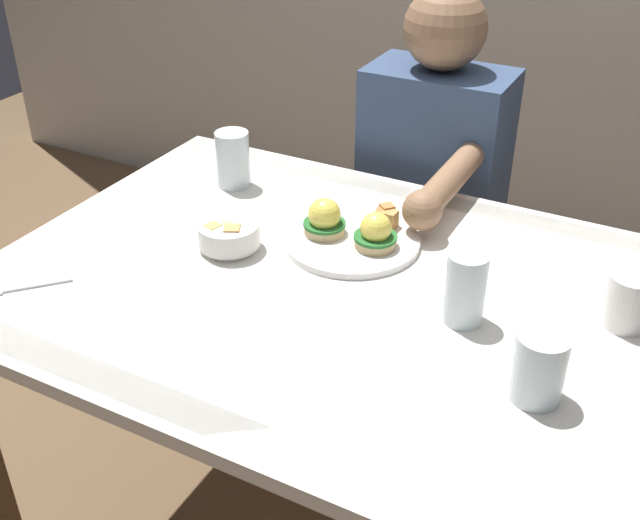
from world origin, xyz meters
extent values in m
cube|color=white|center=(0.00, 0.00, 0.73)|extent=(1.20, 0.90, 0.03)
cube|color=#3F7F51|center=(0.00, -0.40, 0.74)|extent=(1.20, 0.06, 0.00)
cube|color=#3F7F51|center=(0.00, 0.40, 0.74)|extent=(1.20, 0.06, 0.00)
cube|color=brown|center=(-0.55, 0.40, 0.36)|extent=(0.06, 0.06, 0.71)
cube|color=brown|center=(0.55, 0.40, 0.36)|extent=(0.06, 0.06, 0.71)
cylinder|color=white|center=(-0.01, 0.14, 0.75)|extent=(0.27, 0.27, 0.01)
cylinder|color=tan|center=(-0.06, 0.13, 0.76)|extent=(0.08, 0.08, 0.02)
cylinder|color=#286B2D|center=(-0.06, 0.13, 0.78)|extent=(0.08, 0.08, 0.01)
sphere|color=#F7DB56|center=(-0.06, 0.13, 0.80)|extent=(0.06, 0.06, 0.06)
cylinder|color=tan|center=(0.05, 0.13, 0.76)|extent=(0.08, 0.08, 0.02)
cylinder|color=#286B2D|center=(0.05, 0.13, 0.78)|extent=(0.08, 0.08, 0.01)
sphere|color=#F7DB56|center=(0.05, 0.13, 0.79)|extent=(0.06, 0.06, 0.06)
cube|color=tan|center=(0.04, 0.21, 0.77)|extent=(0.03, 0.03, 0.04)
cube|color=#B77A42|center=(0.03, 0.23, 0.77)|extent=(0.04, 0.04, 0.04)
cube|color=#AD7038|center=(0.03, 0.21, 0.77)|extent=(0.04, 0.04, 0.04)
cube|color=#B77A42|center=(0.03, 0.23, 0.77)|extent=(0.03, 0.03, 0.03)
cylinder|color=white|center=(-0.21, 0.01, 0.74)|extent=(0.10, 0.10, 0.01)
cylinder|color=white|center=(-0.21, 0.01, 0.77)|extent=(0.12, 0.12, 0.04)
cube|color=#F4DB66|center=(-0.22, 0.04, 0.78)|extent=(0.03, 0.03, 0.03)
cube|color=#F4DB66|center=(-0.23, -0.01, 0.78)|extent=(0.03, 0.03, 0.03)
cube|color=#F4A85B|center=(-0.21, 0.01, 0.77)|extent=(0.02, 0.02, 0.02)
cube|color=#EA6B70|center=(-0.22, 0.01, 0.77)|extent=(0.03, 0.03, 0.03)
cube|color=#F4DB66|center=(-0.20, -0.01, 0.78)|extent=(0.03, 0.03, 0.02)
cube|color=#B7E093|center=(-0.21, 0.01, 0.78)|extent=(0.03, 0.03, 0.02)
cube|color=#B7E093|center=(-0.20, 0.00, 0.77)|extent=(0.03, 0.03, 0.02)
cube|color=#F4A85B|center=(-0.19, 0.00, 0.78)|extent=(0.04, 0.04, 0.03)
cylinder|color=white|center=(0.51, 0.12, 0.79)|extent=(0.08, 0.08, 0.09)
cylinder|color=black|center=(0.51, 0.12, 0.83)|extent=(0.07, 0.07, 0.01)
cube|color=silver|center=(-0.44, -0.26, 0.74)|extent=(0.09, 0.10, 0.00)
cylinder|color=silver|center=(-0.36, 0.25, 0.80)|extent=(0.07, 0.07, 0.13)
cylinder|color=silver|center=(-0.36, 0.25, 0.78)|extent=(0.07, 0.07, 0.08)
cylinder|color=silver|center=(0.27, 0.00, 0.80)|extent=(0.07, 0.07, 0.13)
cylinder|color=silver|center=(0.27, 0.00, 0.78)|extent=(0.06, 0.06, 0.09)
cylinder|color=silver|center=(0.42, -0.13, 0.80)|extent=(0.08, 0.08, 0.11)
cylinder|color=silver|center=(0.42, -0.13, 0.78)|extent=(0.07, 0.07, 0.09)
cylinder|color=#33333D|center=(-0.11, 0.53, 0.23)|extent=(0.11, 0.11, 0.45)
cylinder|color=#33333D|center=(0.07, 0.53, 0.23)|extent=(0.11, 0.11, 0.45)
cube|color=#384C70|center=(-0.02, 0.63, 0.70)|extent=(0.34, 0.20, 0.50)
sphere|color=#936B4C|center=(-0.02, 0.63, 1.04)|extent=(0.19, 0.19, 0.19)
cylinder|color=#936B4C|center=(0.10, 0.38, 0.80)|extent=(0.06, 0.30, 0.06)
sphere|color=#936B4C|center=(0.10, 0.23, 0.80)|extent=(0.08, 0.08, 0.08)
camera|label=1|loc=(0.55, -1.04, 1.50)|focal=43.17mm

